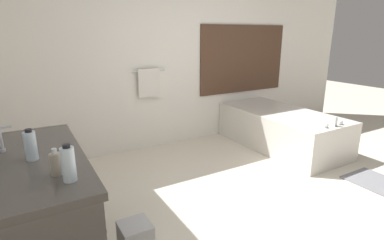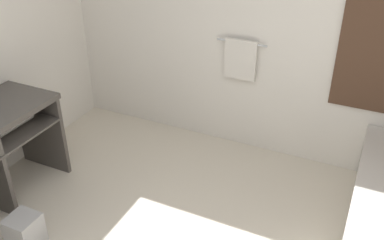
{
  "view_description": "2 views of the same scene",
  "coord_description": "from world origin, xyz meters",
  "px_view_note": "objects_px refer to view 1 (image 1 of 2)",
  "views": [
    {
      "loc": [
        -1.88,
        -1.8,
        1.64
      ],
      "look_at": [
        -0.3,
        0.94,
        0.73
      ],
      "focal_mm": 28.0,
      "sensor_mm": 36.0,
      "label": 1
    },
    {
      "loc": [
        0.93,
        -1.57,
        2.54
      ],
      "look_at": [
        -0.29,
        1.02,
        0.89
      ],
      "focal_mm": 40.0,
      "sensor_mm": 36.0,
      "label": 2
    }
  ],
  "objects_px": {
    "water_bottle_2": "(31,146)",
    "waste_bin": "(136,240)",
    "bathtub": "(281,127)",
    "soap_dispenser": "(56,164)",
    "water_bottle_1": "(68,164)"
  },
  "relations": [
    {
      "from": "water_bottle_2",
      "to": "waste_bin",
      "type": "relative_size",
      "value": 0.75
    },
    {
      "from": "water_bottle_1",
      "to": "bathtub",
      "type": "bearing_deg",
      "value": 24.23
    },
    {
      "from": "water_bottle_1",
      "to": "water_bottle_2",
      "type": "relative_size",
      "value": 1.03
    },
    {
      "from": "soap_dispenser",
      "to": "waste_bin",
      "type": "xyz_separation_m",
      "value": [
        0.49,
        0.14,
        -0.8
      ]
    },
    {
      "from": "bathtub",
      "to": "soap_dispenser",
      "type": "height_order",
      "value": "soap_dispenser"
    },
    {
      "from": "bathtub",
      "to": "waste_bin",
      "type": "distance_m",
      "value": 2.95
    },
    {
      "from": "soap_dispenser",
      "to": "waste_bin",
      "type": "distance_m",
      "value": 0.94
    },
    {
      "from": "bathtub",
      "to": "soap_dispenser",
      "type": "distance_m",
      "value": 3.5
    },
    {
      "from": "waste_bin",
      "to": "bathtub",
      "type": "bearing_deg",
      "value": 23.14
    },
    {
      "from": "waste_bin",
      "to": "water_bottle_2",
      "type": "bearing_deg",
      "value": 163.73
    },
    {
      "from": "water_bottle_1",
      "to": "water_bottle_2",
      "type": "xyz_separation_m",
      "value": [
        -0.16,
        0.43,
        -0.0
      ]
    },
    {
      "from": "water_bottle_1",
      "to": "soap_dispenser",
      "type": "bearing_deg",
      "value": 115.51
    },
    {
      "from": "bathtub",
      "to": "soap_dispenser",
      "type": "relative_size",
      "value": 11.74
    },
    {
      "from": "bathtub",
      "to": "water_bottle_2",
      "type": "distance_m",
      "value": 3.51
    },
    {
      "from": "water_bottle_2",
      "to": "soap_dispenser",
      "type": "height_order",
      "value": "water_bottle_2"
    }
  ]
}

